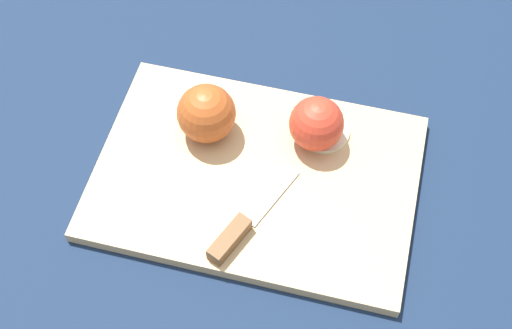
# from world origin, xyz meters

# --- Properties ---
(ground_plane) EXTENTS (4.00, 4.00, 0.00)m
(ground_plane) POSITION_xyz_m (0.00, 0.00, 0.00)
(ground_plane) COLOR #14233D
(cutting_board) EXTENTS (0.41, 0.30, 0.02)m
(cutting_board) POSITION_xyz_m (0.00, 0.00, 0.01)
(cutting_board) COLOR tan
(cutting_board) RESTS_ON ground_plane
(apple_half_left) EXTENTS (0.07, 0.07, 0.07)m
(apple_half_left) POSITION_xyz_m (-0.08, 0.04, 0.05)
(apple_half_left) COLOR #AD4C1E
(apple_half_left) RESTS_ON cutting_board
(apple_half_right) EXTENTS (0.07, 0.07, 0.07)m
(apple_half_right) POSITION_xyz_m (0.06, 0.07, 0.05)
(apple_half_right) COLOR red
(apple_half_right) RESTS_ON cutting_board
(knife) EXTENTS (0.07, 0.15, 0.02)m
(knife) POSITION_xyz_m (0.01, -0.09, 0.02)
(knife) COLOR silver
(knife) RESTS_ON cutting_board
(apple_slice) EXTENTS (0.07, 0.07, 0.00)m
(apple_slice) POSITION_xyz_m (0.06, 0.09, 0.02)
(apple_slice) COLOR beige
(apple_slice) RESTS_ON cutting_board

